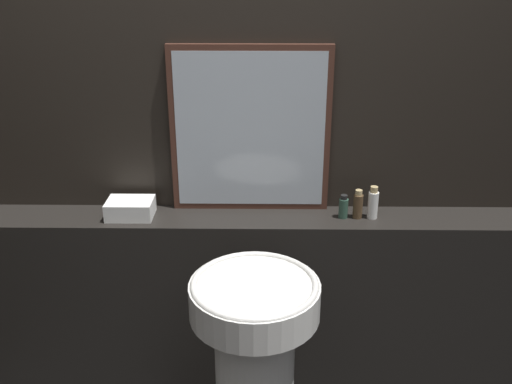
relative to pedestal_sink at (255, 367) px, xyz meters
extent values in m
cube|color=black|center=(-0.02, 0.64, 0.72)|extent=(8.00, 0.06, 2.50)
cube|color=black|center=(-0.02, 0.49, -0.07)|extent=(2.59, 0.23, 0.91)
cylinder|color=silver|center=(0.00, 0.00, 0.30)|extent=(0.46, 0.46, 0.12)
torus|color=silver|center=(0.00, 0.00, 0.36)|extent=(0.45, 0.45, 0.02)
cube|color=#47281E|center=(-0.03, 0.59, 0.74)|extent=(0.67, 0.03, 0.71)
cube|color=#B2BCC6|center=(-0.03, 0.58, 0.74)|extent=(0.62, 0.02, 0.66)
cube|color=white|center=(-0.54, 0.49, 0.42)|extent=(0.20, 0.14, 0.07)
cylinder|color=#2D4C3D|center=(0.37, 0.49, 0.43)|extent=(0.04, 0.04, 0.08)
cylinder|color=black|center=(0.37, 0.49, 0.48)|extent=(0.03, 0.03, 0.02)
cylinder|color=#4C3823|center=(0.43, 0.49, 0.44)|extent=(0.04, 0.04, 0.10)
cylinder|color=tan|center=(0.43, 0.49, 0.50)|extent=(0.03, 0.03, 0.02)
cylinder|color=white|center=(0.49, 0.49, 0.44)|extent=(0.04, 0.04, 0.12)
cylinder|color=tan|center=(0.49, 0.49, 0.52)|extent=(0.03, 0.03, 0.03)
camera|label=1|loc=(0.03, -1.70, 1.43)|focal=40.00mm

